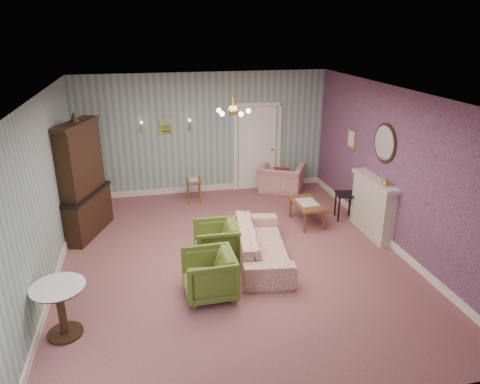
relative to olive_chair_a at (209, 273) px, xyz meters
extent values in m
plane|color=#925558|center=(0.60, 1.06, -0.39)|extent=(7.00, 7.00, 0.00)
plane|color=white|center=(0.60, 1.06, 2.51)|extent=(7.00, 7.00, 0.00)
plane|color=gray|center=(0.60, 4.56, 1.06)|extent=(6.00, 0.00, 6.00)
plane|color=gray|center=(0.60, -2.44, 1.06)|extent=(6.00, 0.00, 6.00)
plane|color=gray|center=(-2.40, 1.06, 1.06)|extent=(0.00, 7.00, 7.00)
plane|color=gray|center=(3.60, 1.06, 1.06)|extent=(0.00, 7.00, 7.00)
plane|color=#BA5D7C|center=(3.59, 1.06, 1.06)|extent=(0.00, 7.00, 7.00)
imported|color=#576A25|center=(0.00, 0.00, 0.00)|extent=(0.74, 0.78, 0.79)
imported|color=#576A25|center=(0.01, 0.15, -0.07)|extent=(0.66, 0.69, 0.65)
imported|color=#576A25|center=(0.29, 1.07, -0.01)|extent=(0.72, 0.77, 0.76)
imported|color=#A5424C|center=(1.08, 0.90, 0.02)|extent=(0.89, 2.18, 0.83)
imported|color=#A5424C|center=(2.43, 4.11, 0.07)|extent=(1.26, 1.13, 0.93)
imported|color=gold|center=(3.44, 1.06, 0.84)|extent=(0.15, 0.15, 0.15)
cube|color=maroon|center=(2.38, 3.96, 0.09)|extent=(0.41, 0.28, 0.39)
camera|label=1|loc=(-0.79, -5.82, 3.55)|focal=33.21mm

